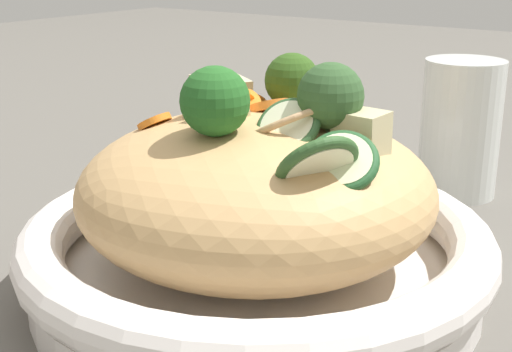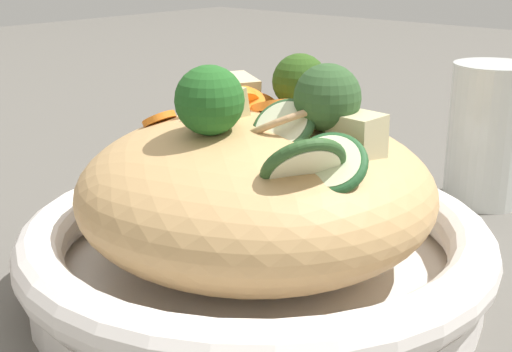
% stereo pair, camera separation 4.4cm
% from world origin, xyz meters
% --- Properties ---
extents(ground_plane, '(3.00, 3.00, 0.00)m').
position_xyz_m(ground_plane, '(0.00, 0.00, 0.00)').
color(ground_plane, '#58554E').
extents(serving_bowl, '(0.29, 0.29, 0.05)m').
position_xyz_m(serving_bowl, '(0.00, 0.00, 0.03)').
color(serving_bowl, white).
rests_on(serving_bowl, ground_plane).
extents(noodle_heap, '(0.22, 0.22, 0.11)m').
position_xyz_m(noodle_heap, '(-0.00, -0.00, 0.07)').
color(noodle_heap, tan).
rests_on(noodle_heap, serving_bowl).
extents(broccoli_florets, '(0.10, 0.13, 0.05)m').
position_xyz_m(broccoli_florets, '(-0.01, -0.00, 0.13)').
color(broccoli_florets, '#99B57C').
rests_on(broccoli_florets, serving_bowl).
extents(carrot_coins, '(0.08, 0.09, 0.03)m').
position_xyz_m(carrot_coins, '(0.03, -0.02, 0.11)').
color(carrot_coins, orange).
rests_on(carrot_coins, serving_bowl).
extents(zucchini_slices, '(0.18, 0.15, 0.04)m').
position_xyz_m(zucchini_slices, '(-0.03, 0.01, 0.11)').
color(zucchini_slices, beige).
rests_on(zucchini_slices, serving_bowl).
extents(chicken_chunks, '(0.15, 0.08, 0.04)m').
position_xyz_m(chicken_chunks, '(0.02, -0.02, 0.11)').
color(chicken_chunks, '#C8BE8D').
rests_on(chicken_chunks, serving_bowl).
extents(drinking_glass, '(0.07, 0.07, 0.12)m').
position_xyz_m(drinking_glass, '(-0.03, -0.25, 0.06)').
color(drinking_glass, silver).
rests_on(drinking_glass, ground_plane).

